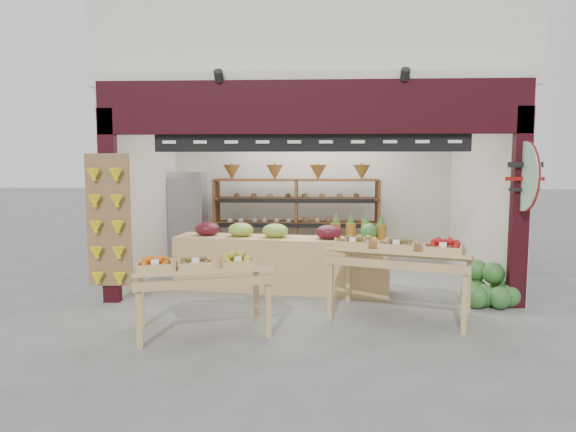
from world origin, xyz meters
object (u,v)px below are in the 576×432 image
(display_table_right, at_px, (401,250))
(watermelon_pile, at_px, (490,289))
(refrigerator, at_px, (188,217))
(cardboard_stack, at_px, (250,263))
(back_shelving, at_px, (296,205))
(mid_counter, at_px, (281,261))
(display_table_left, at_px, (193,268))

(display_table_right, xyz_separation_m, watermelon_pile, (1.32, 0.63, -0.64))
(refrigerator, relative_size, display_table_right, 0.91)
(watermelon_pile, bearing_deg, cardboard_stack, 157.93)
(cardboard_stack, bearing_deg, watermelon_pile, -22.07)
(cardboard_stack, height_order, display_table_right, display_table_right)
(refrigerator, relative_size, cardboard_stack, 1.63)
(cardboard_stack, bearing_deg, refrigerator, 135.19)
(back_shelving, bearing_deg, cardboard_stack, -122.67)
(back_shelving, relative_size, refrigerator, 1.76)
(display_table_right, bearing_deg, refrigerator, 136.03)
(mid_counter, distance_m, watermelon_pile, 2.98)
(mid_counter, xyz_separation_m, watermelon_pile, (2.90, -0.63, -0.24))
(back_shelving, xyz_separation_m, display_table_left, (-1.03, -3.90, -0.39))
(mid_counter, relative_size, watermelon_pile, 4.05)
(cardboard_stack, distance_m, display_table_right, 3.01)
(display_table_right, height_order, watermelon_pile, display_table_right)
(mid_counter, xyz_separation_m, display_table_left, (-0.86, -1.98, 0.29))
(watermelon_pile, bearing_deg, mid_counter, 167.79)
(refrigerator, bearing_deg, back_shelving, -8.26)
(mid_counter, bearing_deg, display_table_right, -38.38)
(refrigerator, bearing_deg, cardboard_stack, -46.82)
(back_shelving, height_order, display_table_right, back_shelving)
(watermelon_pile, bearing_deg, display_table_right, -154.48)
(mid_counter, distance_m, display_table_right, 2.06)
(refrigerator, height_order, cardboard_stack, refrigerator)
(cardboard_stack, xyz_separation_m, mid_counter, (0.56, -0.78, 0.18))
(back_shelving, height_order, refrigerator, back_shelving)
(refrigerator, xyz_separation_m, cardboard_stack, (1.38, -1.38, -0.61))
(refrigerator, distance_m, display_table_right, 4.91)
(back_shelving, distance_m, watermelon_pile, 3.85)
(cardboard_stack, bearing_deg, display_table_left, -96.19)
(mid_counter, height_order, display_table_left, mid_counter)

